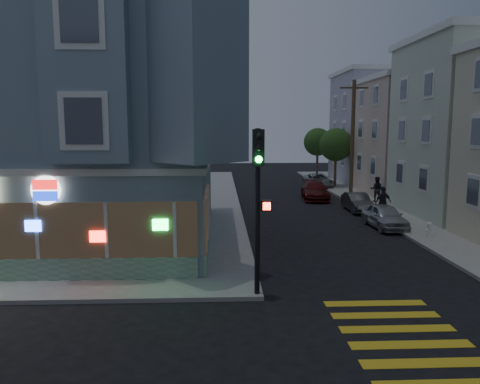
{
  "coord_description": "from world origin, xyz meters",
  "views": [
    {
      "loc": [
        1.61,
        -12.37,
        5.56
      ],
      "look_at": [
        2.44,
        6.88,
        2.88
      ],
      "focal_mm": 35.0,
      "sensor_mm": 36.0,
      "label": 1
    }
  ],
  "objects": [
    {
      "name": "street_tree_near",
      "position": [
        12.2,
        30.0,
        3.94
      ],
      "size": [
        3.0,
        3.0,
        5.3
      ],
      "color": "#4C3826",
      "rests_on": "sidewalk_ne"
    },
    {
      "name": "traffic_signal",
      "position": [
        2.82,
        2.16,
        3.78
      ],
      "size": [
        0.63,
        0.6,
        5.37
      ],
      "rotation": [
        0.0,
        0.0,
        0.05
      ],
      "color": "black",
      "rests_on": "sidewalk_nw"
    },
    {
      "name": "corner_building",
      "position": [
        -6.0,
        10.98,
        5.82
      ],
      "size": [
        14.6,
        14.6,
        11.4
      ],
      "color": "slate",
      "rests_on": "sidewalk_nw"
    },
    {
      "name": "pedestrian_b",
      "position": [
        11.3,
        14.67,
        1.11
      ],
      "size": [
        1.21,
        0.8,
        1.91
      ],
      "primitive_type": "imported",
      "rotation": [
        0.0,
        0.0,
        3.47
      ],
      "color": "#27242D",
      "rests_on": "sidewalk_ne"
    },
    {
      "name": "street_tree_far",
      "position": [
        12.2,
        38.0,
        3.94
      ],
      "size": [
        3.0,
        3.0,
        5.3
      ],
      "color": "#4C3826",
      "rests_on": "sidewalk_ne"
    },
    {
      "name": "pedestrian_a",
      "position": [
        13.0,
        20.89,
        1.06
      ],
      "size": [
        1.07,
        0.95,
        1.83
      ],
      "primitive_type": "imported",
      "rotation": [
        0.0,
        0.0,
        2.8
      ],
      "color": "black",
      "rests_on": "sidewalk_ne"
    },
    {
      "name": "row_house_d",
      "position": [
        19.5,
        34.0,
        5.4
      ],
      "size": [
        12.0,
        8.6,
        10.5
      ],
      "primitive_type": "cube",
      "color": "#A8A1B1",
      "rests_on": "sidewalk_ne"
    },
    {
      "name": "parked_car_c",
      "position": [
        8.93,
        23.04,
        0.68
      ],
      "size": [
        2.33,
        4.85,
        1.36
      ],
      "primitive_type": "imported",
      "rotation": [
        0.0,
        0.0,
        -0.09
      ],
      "color": "#4F1212",
      "rests_on": "ground"
    },
    {
      "name": "utility_pole",
      "position": [
        12.0,
        24.0,
        4.8
      ],
      "size": [
        2.2,
        0.3,
        9.0
      ],
      "color": "#4C3826",
      "rests_on": "sidewalk_ne"
    },
    {
      "name": "parked_car_d",
      "position": [
        10.7,
        30.28,
        0.63
      ],
      "size": [
        2.2,
        4.6,
        1.26
      ],
      "primitive_type": "imported",
      "rotation": [
        0.0,
        0.0,
        0.02
      ],
      "color": "#9EA4A8",
      "rests_on": "ground"
    },
    {
      "name": "fire_hydrant",
      "position": [
        11.97,
        9.89,
        0.55
      ],
      "size": [
        0.43,
        0.25,
        0.75
      ],
      "color": "white",
      "rests_on": "sidewalk_ne"
    },
    {
      "name": "ground",
      "position": [
        0.0,
        0.0,
        0.0
      ],
      "size": [
        120.0,
        120.0,
        0.0
      ],
      "primitive_type": "plane",
      "color": "black",
      "rests_on": "ground"
    },
    {
      "name": "parked_car_a",
      "position": [
        10.7,
        12.64,
        0.67
      ],
      "size": [
        1.74,
        3.98,
        1.34
      ],
      "primitive_type": "imported",
      "rotation": [
        0.0,
        0.0,
        0.04
      ],
      "color": "#A5A8AC",
      "rests_on": "ground"
    },
    {
      "name": "sidewalk_nw",
      "position": [
        -13.5,
        23.0,
        0.07
      ],
      "size": [
        33.0,
        42.0,
        0.15
      ],
      "primitive_type": "cube",
      "color": "gray",
      "rests_on": "ground"
    },
    {
      "name": "row_house_c",
      "position": [
        19.5,
        25.0,
        4.65
      ],
      "size": [
        12.0,
        8.6,
        9.0
      ],
      "primitive_type": "cube",
      "color": "#BDA292",
      "rests_on": "sidewalk_ne"
    },
    {
      "name": "parked_car_b",
      "position": [
        10.7,
        17.84,
        0.61
      ],
      "size": [
        1.31,
        3.71,
        1.22
      ],
      "primitive_type": "imported",
      "rotation": [
        0.0,
        0.0,
        -0.0
      ],
      "color": "#313335",
      "rests_on": "ground"
    }
  ]
}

